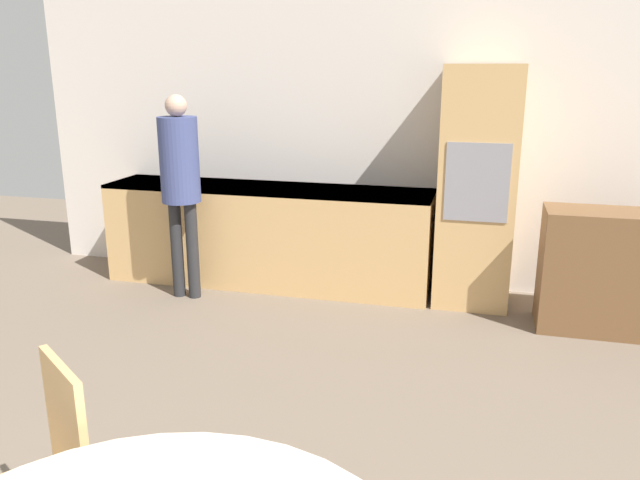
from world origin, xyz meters
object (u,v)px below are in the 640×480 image
oven_unit (477,188)px  sideboard (620,273)px  person_standing (180,174)px  chair_far_left (45,473)px

oven_unit → sideboard: bearing=-19.3°
oven_unit → person_standing: (-2.35, -0.51, 0.09)m
sideboard → chair_far_left: bearing=-128.3°
oven_unit → chair_far_left: 3.79m
oven_unit → sideboard: oven_unit is taller
sideboard → oven_unit: bearing=160.7°
oven_unit → person_standing: 2.41m
person_standing → sideboard: bearing=2.3°
chair_far_left → person_standing: bearing=143.6°
sideboard → chair_far_left: (-2.46, -3.12, 0.05)m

